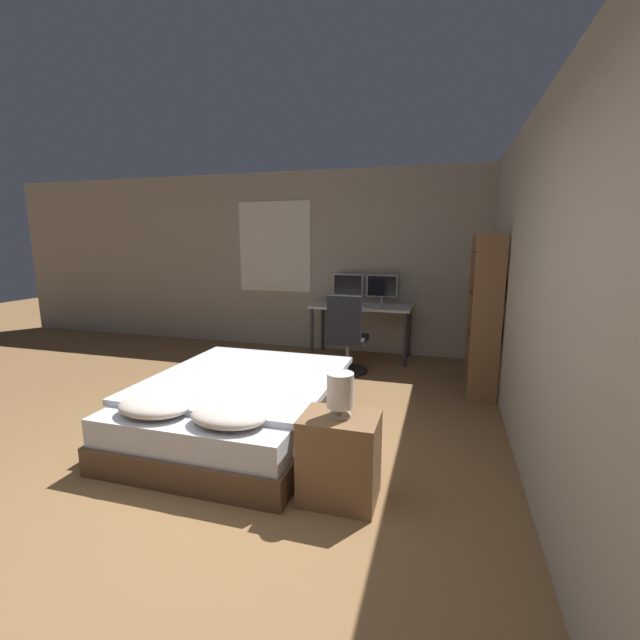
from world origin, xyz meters
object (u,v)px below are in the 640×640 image
at_px(keyboard, 358,307).
at_px(office_chair, 346,342).
at_px(bedside_lamp, 340,391).
at_px(computer_mouse, 379,307).
at_px(nightstand, 340,458).
at_px(monitor_left, 348,286).
at_px(bookshelf, 485,308).
at_px(desk, 361,312).
at_px(bed, 240,406).
at_px(monitor_right, 382,287).

bearing_deg(keyboard, office_chair, -94.20).
bearing_deg(bedside_lamp, computer_mouse, 94.25).
height_order(nightstand, keyboard, keyboard).
xyz_separation_m(monitor_left, bookshelf, (1.80, -1.30, -0.05)).
xyz_separation_m(desk, office_chair, (-0.04, -0.76, -0.27)).
distance_m(monitor_left, computer_mouse, 0.73).
distance_m(desk, office_chair, 0.81).
height_order(bed, office_chair, office_chair).
height_order(computer_mouse, bookshelf, bookshelf).
bearing_deg(keyboard, computer_mouse, 0.00).
bearing_deg(office_chair, keyboard, 85.80).
bearing_deg(computer_mouse, nightstand, -85.75).
distance_m(bedside_lamp, monitor_right, 3.67).
relative_size(bed, computer_mouse, 29.19).
bearing_deg(bedside_lamp, bed, 146.01).
bearing_deg(keyboard, desk, 90.00).
distance_m(desk, monitor_left, 0.48).
relative_size(desk, keyboard, 3.60).
bearing_deg(monitor_left, desk, -41.71).
relative_size(monitor_left, monitor_right, 1.00).
relative_size(bedside_lamp, office_chair, 0.28).
xyz_separation_m(nightstand, office_chair, (-0.56, 2.67, 0.12)).
relative_size(bedside_lamp, desk, 0.20).
xyz_separation_m(monitor_left, keyboard, (0.25, -0.45, -0.23)).
relative_size(computer_mouse, office_chair, 0.07).
bearing_deg(bookshelf, office_chair, 169.06).
xyz_separation_m(keyboard, bookshelf, (1.55, -0.85, 0.18)).
bearing_deg(nightstand, monitor_right, 94.26).
distance_m(monitor_right, bookshelf, 1.84).
bearing_deg(computer_mouse, bookshelf, -33.92).
distance_m(nightstand, monitor_right, 3.73).
xyz_separation_m(bedside_lamp, office_chair, (-0.56, 2.67, -0.34)).
bearing_deg(desk, bookshelf, -34.65).
bearing_deg(computer_mouse, desk, 142.26).
bearing_deg(nightstand, bed, 146.01).
xyz_separation_m(desk, bookshelf, (1.55, -1.07, 0.29)).
bearing_deg(nightstand, desk, 98.68).
height_order(desk, monitor_right, monitor_right).
distance_m(bed, bedside_lamp, 1.40).
xyz_separation_m(bed, monitor_right, (0.81, 2.92, 0.76)).
bearing_deg(bedside_lamp, desk, 98.68).
height_order(nightstand, office_chair, office_chair).
distance_m(office_chair, bookshelf, 1.71).
bearing_deg(monitor_right, office_chair, -106.42).
bearing_deg(desk, monitor_right, 41.71).
xyz_separation_m(nightstand, bedside_lamp, (0.00, 0.00, 0.46)).
distance_m(keyboard, office_chair, 0.66).
bearing_deg(office_chair, nightstand, -78.06).
bearing_deg(bookshelf, monitor_left, 144.28).
xyz_separation_m(desk, computer_mouse, (0.29, -0.22, 0.11)).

